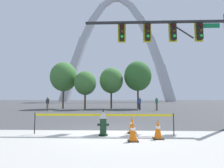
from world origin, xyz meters
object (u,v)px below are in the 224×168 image
object	(u,v)px
pedestrian_walking_right	(48,104)
fire_hydrant	(103,123)
traffic_cone_by_hydrant	(132,124)
pedestrian_walking_left	(140,103)
monument_arch	(117,55)
traffic_cone_mid_sidewalk	(133,131)
traffic_cone_curb_edge	(158,129)
traffic_signal_gantry	(182,43)
pedestrian_standing_center	(157,104)

from	to	relation	value
pedestrian_walking_right	fire_hydrant	bearing A→B (deg)	-58.84
fire_hydrant	traffic_cone_by_hydrant	distance (m)	1.27
fire_hydrant	pedestrian_walking_left	bearing A→B (deg)	76.85
monument_arch	pedestrian_walking_right	xyz separation A→B (m)	(-7.60, -47.32, -18.05)
traffic_cone_mid_sidewalk	monument_arch	xyz separation A→B (m)	(-0.86, 60.36, 18.51)
monument_arch	pedestrian_walking_left	world-z (taller)	monument_arch
traffic_cone_curb_edge	pedestrian_walking_right	bearing A→B (deg)	126.51
traffic_cone_mid_sidewalk	pedestrian_walking_right	world-z (taller)	pedestrian_walking_right
traffic_cone_mid_sidewalk	traffic_signal_gantry	bearing A→B (deg)	46.47
fire_hydrant	traffic_cone_curb_edge	xyz separation A→B (m)	(2.01, -0.48, -0.11)
traffic_cone_curb_edge	fire_hydrant	bearing A→B (deg)	166.57
monument_arch	fire_hydrant	bearing A→B (deg)	-90.21
traffic_cone_mid_sidewalk	pedestrian_walking_right	distance (m)	15.56
traffic_cone_by_hydrant	monument_arch	bearing A→B (deg)	90.91
fire_hydrant	pedestrian_standing_center	size ratio (longest dim) A/B	0.62
traffic_cone_by_hydrant	pedestrian_walking_right	distance (m)	14.49
traffic_cone_curb_edge	pedestrian_standing_center	xyz separation A→B (m)	(3.14, 13.69, 0.46)
traffic_cone_by_hydrant	traffic_cone_mid_sidewalk	size ratio (longest dim) A/B	1.00
fire_hydrant	pedestrian_standing_center	distance (m)	14.18
traffic_signal_gantry	fire_hydrant	bearing A→B (deg)	-150.68
traffic_signal_gantry	pedestrian_walking_right	size ratio (longest dim) A/B	4.92
traffic_cone_curb_edge	pedestrian_walking_right	world-z (taller)	pedestrian_walking_right
traffic_cone_mid_sidewalk	pedestrian_walking_right	bearing A→B (deg)	122.98
fire_hydrant	traffic_cone_mid_sidewalk	distance (m)	1.38
monument_arch	traffic_cone_by_hydrant	bearing A→B (deg)	-89.09
fire_hydrant	pedestrian_walking_right	distance (m)	14.27
fire_hydrant	monument_arch	distance (m)	62.31
traffic_cone_by_hydrant	traffic_cone_mid_sidewalk	world-z (taller)	same
traffic_signal_gantry	monument_arch	size ratio (longest dim) A/B	0.17
pedestrian_walking_left	traffic_signal_gantry	bearing A→B (deg)	-86.24
traffic_cone_by_hydrant	traffic_signal_gantry	distance (m)	5.26
pedestrian_walking_left	pedestrian_walking_right	world-z (taller)	same
monument_arch	pedestrian_standing_center	size ratio (longest dim) A/B	28.48
traffic_cone_curb_edge	pedestrian_walking_left	xyz separation A→B (m)	(1.25, 14.45, 0.46)
traffic_signal_gantry	pedestrian_standing_center	size ratio (longest dim) A/B	4.92
fire_hydrant	monument_arch	xyz separation A→B (m)	(0.22, 59.53, 18.40)
monument_arch	pedestrian_walking_right	bearing A→B (deg)	-99.13
monument_arch	pedestrian_walking_left	xyz separation A→B (m)	(3.04, -45.56, -18.05)
traffic_cone_mid_sidewalk	pedestrian_walking_right	xyz separation A→B (m)	(-8.46, 13.04, 0.46)
traffic_cone_mid_sidewalk	monument_arch	bearing A→B (deg)	90.82
traffic_cone_by_hydrant	traffic_cone_mid_sidewalk	xyz separation A→B (m)	(-0.08, -1.34, 0.00)
pedestrian_standing_center	pedestrian_walking_right	world-z (taller)	same
pedestrian_walking_right	traffic_signal_gantry	bearing A→B (deg)	-41.06
pedestrian_standing_center	pedestrian_walking_right	distance (m)	12.56
traffic_cone_mid_sidewalk	traffic_cone_curb_edge	world-z (taller)	same
traffic_cone_mid_sidewalk	pedestrian_standing_center	xyz separation A→B (m)	(4.06, 14.05, 0.46)
pedestrian_walking_left	pedestrian_standing_center	size ratio (longest dim) A/B	1.00
traffic_cone_mid_sidewalk	pedestrian_standing_center	size ratio (longest dim) A/B	0.46
pedestrian_standing_center	traffic_cone_by_hydrant	bearing A→B (deg)	-107.40
traffic_cone_mid_sidewalk	pedestrian_walking_left	distance (m)	14.97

